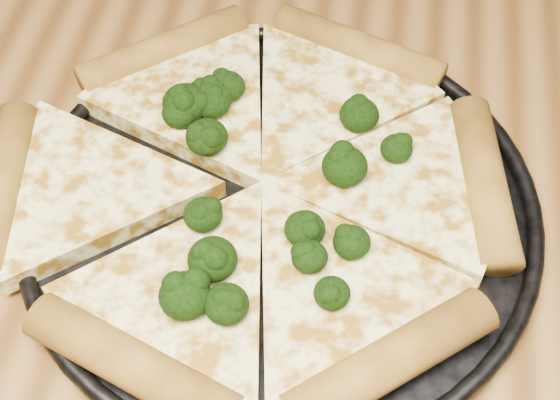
# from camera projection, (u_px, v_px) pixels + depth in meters

# --- Properties ---
(pizza_pan) EXTENTS (0.34, 0.34, 0.02)m
(pizza_pan) POSITION_uv_depth(u_px,v_px,m) (280.00, 207.00, 0.53)
(pizza_pan) COLOR black
(pizza_pan) RESTS_ON dining_table
(pizza) EXTENTS (0.36, 0.35, 0.03)m
(pizza) POSITION_uv_depth(u_px,v_px,m) (255.00, 184.00, 0.53)
(pizza) COLOR #FFFB9C
(pizza) RESTS_ON pizza_pan
(broccoli_florets) EXTENTS (0.17, 0.20, 0.02)m
(broccoli_florets) POSITION_uv_depth(u_px,v_px,m) (248.00, 174.00, 0.52)
(broccoli_florets) COLOR black
(broccoli_florets) RESTS_ON pizza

